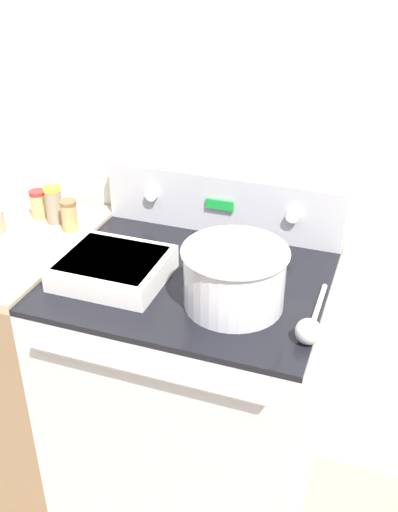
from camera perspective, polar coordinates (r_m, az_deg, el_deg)
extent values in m
cube|color=silver|center=(1.88, 2.98, 11.78)|extent=(8.00, 0.05, 2.50)
cube|color=#BCBCC1|center=(2.00, -0.71, -13.56)|extent=(0.77, 0.64, 0.92)
cube|color=black|center=(1.71, -0.81, -2.14)|extent=(0.77, 0.64, 0.02)
cylinder|color=silver|center=(1.50, -5.38, -10.84)|extent=(0.63, 0.02, 0.02)
cube|color=#BCBCC1|center=(1.91, 2.27, 5.01)|extent=(0.77, 0.05, 0.19)
cylinder|color=white|center=(1.95, -4.56, 5.83)|extent=(0.04, 0.02, 0.04)
cylinder|color=white|center=(1.83, 8.91, 3.78)|extent=(0.04, 0.02, 0.04)
cube|color=green|center=(1.88, 1.98, 4.89)|extent=(0.09, 0.01, 0.03)
cube|color=#896B4C|center=(2.27, -17.13, -9.02)|extent=(0.58, 0.64, 0.92)
cylinder|color=silver|center=(1.55, 3.39, -2.06)|extent=(0.26, 0.26, 0.17)
torus|color=silver|center=(1.51, 3.48, 0.44)|extent=(0.28, 0.28, 0.01)
cylinder|color=beige|center=(1.51, 3.46, 0.02)|extent=(0.24, 0.24, 0.02)
cube|color=silver|center=(1.70, -8.21, -1.14)|extent=(0.30, 0.26, 0.07)
cube|color=#B2894C|center=(1.69, -8.25, -0.70)|extent=(0.26, 0.23, 0.04)
cylinder|color=#B7B7B7|center=(1.58, 11.14, -5.18)|extent=(0.01, 0.25, 0.01)
sphere|color=#B7B7B7|center=(1.46, 10.37, -7.08)|extent=(0.06, 0.06, 0.06)
cylinder|color=tan|center=(1.95, -12.22, 3.62)|extent=(0.05, 0.05, 0.09)
cylinder|color=brown|center=(1.93, -12.38, 4.98)|extent=(0.05, 0.05, 0.01)
cylinder|color=gray|center=(2.01, -13.64, 4.62)|extent=(0.05, 0.05, 0.11)
cylinder|color=yellow|center=(1.99, -13.85, 6.24)|extent=(0.06, 0.06, 0.01)
cylinder|color=tan|center=(2.07, -15.01, 4.64)|extent=(0.05, 0.05, 0.08)
cylinder|color=red|center=(2.05, -15.18, 5.84)|extent=(0.05, 0.05, 0.01)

